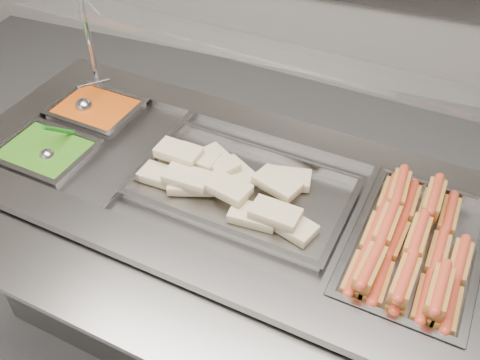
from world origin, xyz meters
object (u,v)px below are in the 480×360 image
(steam_counter, at_px, (228,266))
(pan_hotdogs, at_px, (413,254))
(sneeze_guard, at_px, (257,52))
(pan_wraps, at_px, (243,192))
(ladle, at_px, (85,105))
(serving_spoon, at_px, (50,151))

(steam_counter, relative_size, pan_hotdogs, 3.36)
(sneeze_guard, distance_m, pan_hotdogs, 0.76)
(pan_wraps, distance_m, ladle, 0.74)
(pan_hotdogs, distance_m, serving_spoon, 1.22)
(sneeze_guard, height_order, ladle, sneeze_guard)
(pan_hotdogs, height_order, pan_wraps, same)
(steam_counter, height_order, pan_wraps, pan_wraps)
(steam_counter, distance_m, pan_wraps, 0.42)
(steam_counter, height_order, ladle, ladle)
(steam_counter, relative_size, sneeze_guard, 1.17)
(ladle, relative_size, serving_spoon, 1.16)
(ladle, bearing_deg, pan_hotdogs, -11.07)
(steam_counter, xyz_separation_m, sneeze_guard, (0.02, 0.21, 0.79))
(sneeze_guard, xyz_separation_m, pan_hotdogs, (0.59, -0.27, -0.40))
(sneeze_guard, distance_m, serving_spoon, 0.78)
(steam_counter, bearing_deg, ladle, 163.83)
(sneeze_guard, height_order, pan_hotdogs, sneeze_guard)
(steam_counter, xyz_separation_m, pan_wraps, (0.06, -0.01, 0.41))
(pan_hotdogs, distance_m, ladle, 1.28)
(steam_counter, distance_m, ladle, 0.81)
(steam_counter, relative_size, serving_spoon, 11.24)
(pan_hotdogs, relative_size, pan_wraps, 0.81)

